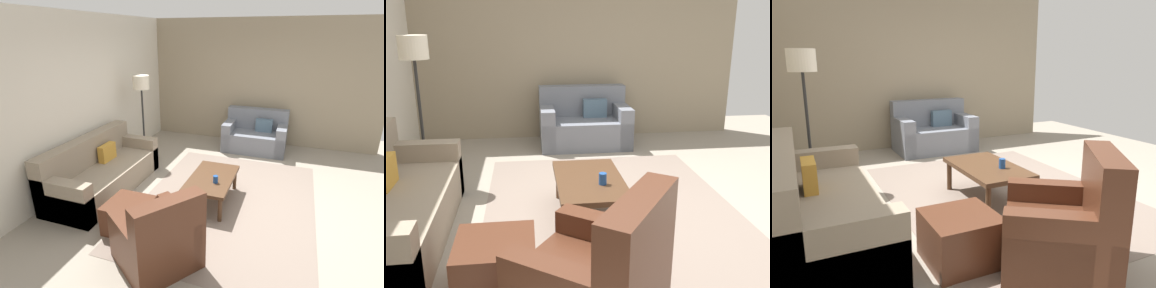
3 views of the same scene
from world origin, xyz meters
The scene contains 11 objects.
ground_plane centered at (0.00, 0.00, 0.00)m, with size 8.00×8.00×0.00m, color gray.
rear_partition centered at (0.00, 2.60, 1.40)m, with size 6.00×0.12×2.80m, color silver.
stone_feature_panel centered at (3.00, 0.00, 1.40)m, with size 0.12×5.20×2.80m, color gray.
area_rug centered at (0.00, 0.00, 0.00)m, with size 3.45×2.56×0.01m, color gray.
couch_main centered at (-0.28, 2.11, 0.30)m, with size 2.14×0.89×0.88m.
couch_loveseat centered at (2.46, -0.05, 0.30)m, with size 0.85×1.34×0.88m.
armchair_leather centered at (-1.58, 0.40, 0.31)m, with size 1.12×1.12×0.95m.
ottoman centered at (-1.10, 1.08, 0.20)m, with size 0.56×0.56×0.40m, color #4C2819.
coffee_table centered at (-0.05, 0.25, 0.36)m, with size 1.10×0.64×0.41m.
cup centered at (-0.21, 0.15, 0.46)m, with size 0.07×0.07×0.11m, color #1E478C.
lamp_standing centered at (1.13, 2.04, 1.41)m, with size 0.32×0.32×1.71m.
Camera 1 is at (-3.99, -0.84, 2.47)m, focal length 27.88 mm.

